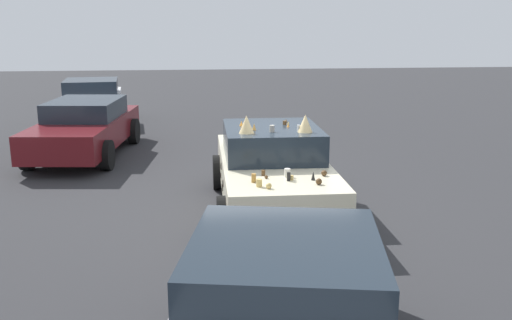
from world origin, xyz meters
The scene contains 4 objects.
ground_plane centered at (0.00, 0.00, 0.00)m, with size 60.00×60.00×0.00m, color #2D2D30.
art_car_decorated centered at (0.04, 0.00, 0.73)m, with size 4.39×2.08×1.74m.
parked_sedan_row_back_far centered at (8.93, 4.58, 0.72)m, with size 4.22×2.35×1.44m.
parked_sedan_far_left centered at (4.64, 4.03, 0.70)m, with size 4.76×2.37×1.36m.
Camera 1 is at (-9.55, 1.33, 3.25)m, focal length 40.08 mm.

